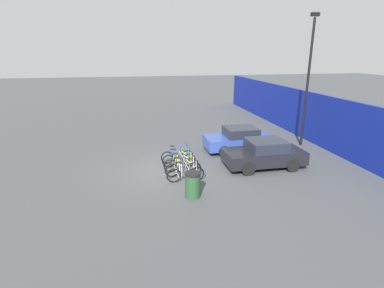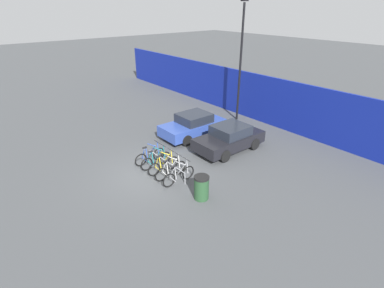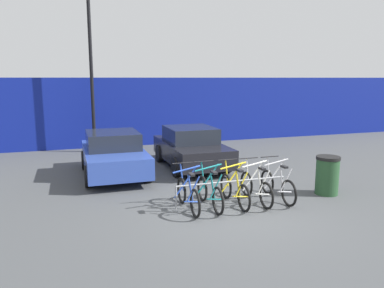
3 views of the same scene
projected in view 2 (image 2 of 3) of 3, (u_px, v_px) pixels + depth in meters
ground_plane at (151, 173)px, 14.11m from camera, size 120.00×120.00×0.00m
hoarding_wall at (278, 103)px, 18.87m from camera, size 36.00×0.16×3.10m
bike_rack at (166, 162)px, 14.10m from camera, size 2.94×0.04×0.57m
bicycle_blue at (150, 156)px, 14.90m from camera, size 0.68×1.71×1.05m
bicycle_teal at (156, 160)px, 14.52m from camera, size 0.68×1.71×1.05m
bicycle_yellow at (164, 165)px, 14.06m from camera, size 0.68×1.71×1.05m
bicycle_white at (171, 170)px, 13.65m from camera, size 0.68×1.71×1.05m
bicycle_silver at (179, 175)px, 13.22m from camera, size 0.68×1.71×1.05m
car_blue at (193, 125)px, 17.84m from camera, size 1.91×3.92×1.40m
car_black at (229, 138)px, 16.12m from camera, size 1.91×3.90×1.40m
lamp_post at (241, 58)px, 18.95m from camera, size 0.24×0.44×7.59m
trash_bin at (201, 187)px, 12.10m from camera, size 0.63×0.63×1.03m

